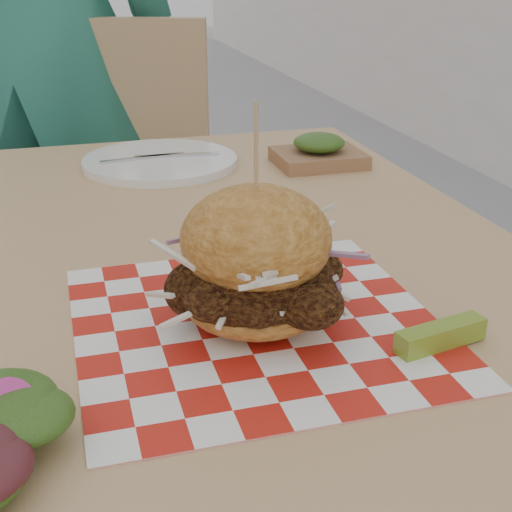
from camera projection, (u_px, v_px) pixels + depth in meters
The scene contains 8 objects.
diner at pixel (31, 13), 1.74m from camera, with size 0.70×0.46×1.91m, color #297865.
patio_table at pixel (214, 310), 0.92m from camera, with size 0.80×1.20×0.75m.
patio_chair at pixel (146, 189), 1.77m from camera, with size 0.53×0.54×0.95m.
paper_liner at pixel (256, 323), 0.72m from camera, with size 0.36×0.36×0.00m, color red.
sandwich at pixel (256, 266), 0.70m from camera, with size 0.20×0.20×0.22m.
pickle_spear at pixel (441, 335), 0.68m from camera, with size 0.10×0.02×0.02m, color olive.
place_setting at pixel (160, 161), 1.25m from camera, with size 0.27×0.27×0.02m.
kraft_tray at pixel (319, 152), 1.25m from camera, with size 0.15×0.12×0.06m.
Camera 1 is at (-0.16, -0.57, 1.10)m, focal length 50.00 mm.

